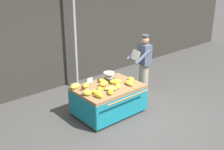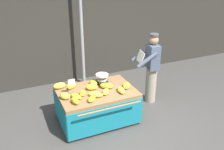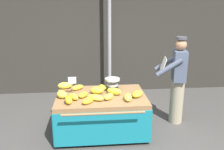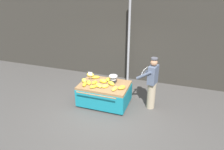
{
  "view_description": "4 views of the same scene",
  "coord_description": "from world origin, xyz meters",
  "views": [
    {
      "loc": [
        -4.23,
        -4.22,
        3.48
      ],
      "look_at": [
        -0.15,
        0.58,
        0.99
      ],
      "focal_mm": 45.17,
      "sensor_mm": 36.0,
      "label": 1
    },
    {
      "loc": [
        -1.83,
        -3.73,
        3.15
      ],
      "look_at": [
        0.07,
        0.55,
        1.03
      ],
      "focal_mm": 39.78,
      "sensor_mm": 36.0,
      "label": 2
    },
    {
      "loc": [
        -0.44,
        -3.42,
        2.27
      ],
      "look_at": [
        -0.06,
        0.7,
        1.06
      ],
      "focal_mm": 38.33,
      "sensor_mm": 36.0,
      "label": 3
    },
    {
      "loc": [
        1.93,
        -5.06,
        3.74
      ],
      "look_at": [
        -0.04,
        0.72,
        1.02
      ],
      "focal_mm": 33.34,
      "sensor_mm": 36.0,
      "label": 4
    }
  ],
  "objects": [
    {
      "name": "weighing_scale",
      "position": [
        -0.04,
        0.83,
        0.84
      ],
      "size": [
        0.28,
        0.28,
        0.23
      ],
      "color": "black",
      "rests_on": "banana_cart"
    },
    {
      "name": "street_pole",
      "position": [
        0.04,
        2.44,
        1.61
      ],
      "size": [
        0.09,
        0.09,
        3.23
      ],
      "primitive_type": "cylinder",
      "color": "gray",
      "rests_on": "ground"
    },
    {
      "name": "banana_bunch_5",
      "position": [
        -0.14,
        0.37,
        0.77
      ],
      "size": [
        0.23,
        0.25,
        0.11
      ],
      "primitive_type": "ellipsoid",
      "rotation": [
        0.0,
        0.0,
        2.5
      ],
      "color": "yellow",
      "rests_on": "banana_cart"
    },
    {
      "name": "banana_bunch_12",
      "position": [
        -0.37,
        0.36,
        0.77
      ],
      "size": [
        0.33,
        0.3,
        0.1
      ],
      "primitive_type": "ellipsoid",
      "rotation": [
        0.0,
        0.0,
        0.95
      ],
      "color": "yellow",
      "rests_on": "banana_cart"
    },
    {
      "name": "banana_bunch_13",
      "position": [
        -0.58,
        0.52,
        0.77
      ],
      "size": [
        0.21,
        0.25,
        0.09
      ],
      "primitive_type": "ellipsoid",
      "rotation": [
        0.0,
        0.0,
        2.63
      ],
      "color": "gold",
      "rests_on": "banana_cart"
    },
    {
      "name": "banana_bunch_3",
      "position": [
        -0.03,
        0.6,
        0.78
      ],
      "size": [
        0.31,
        0.27,
        0.12
      ],
      "primitive_type": "ellipsoid",
      "rotation": [
        0.0,
        0.0,
        0.99
      ],
      "color": "yellow",
      "rests_on": "banana_cart"
    },
    {
      "name": "banana_bunch_11",
      "position": [
        -0.95,
        1.01,
        0.78
      ],
      "size": [
        0.28,
        0.17,
        0.13
      ],
      "primitive_type": "ellipsoid",
      "rotation": [
        0.0,
        0.0,
        1.65
      ],
      "color": "yellow",
      "rests_on": "banana_cart"
    },
    {
      "name": "back_wall",
      "position": [
        0.0,
        2.91,
        1.85
      ],
      "size": [
        16.0,
        0.24,
        3.7
      ],
      "primitive_type": "cube",
      "color": "#2D2B26",
      "rests_on": "ground"
    },
    {
      "name": "banana_bunch_2",
      "position": [
        -0.7,
        0.92,
        0.77
      ],
      "size": [
        0.29,
        0.27,
        0.09
      ],
      "primitive_type": "ellipsoid",
      "rotation": [
        0.0,
        0.0,
        2.24
      ],
      "color": "gold",
      "rests_on": "banana_cart"
    },
    {
      "name": "banana_bunch_9",
      "position": [
        0.18,
        0.32,
        0.77
      ],
      "size": [
        0.17,
        0.3,
        0.1
      ],
      "primitive_type": "ellipsoid",
      "rotation": [
        0.0,
        0.0,
        3.01
      ],
      "color": "yellow",
      "rests_on": "banana_cart"
    },
    {
      "name": "ground_plane",
      "position": [
        0.0,
        0.0,
        0.0
      ],
      "size": [
        60.0,
        60.0,
        0.0
      ],
      "primitive_type": "plane",
      "color": "#423F3D"
    },
    {
      "name": "price_sign",
      "position": [
        -0.77,
        0.64,
        0.97
      ],
      "size": [
        0.14,
        0.01,
        0.34
      ],
      "color": "#997A51",
      "rests_on": "banana_cart"
    },
    {
      "name": "banana_bunch_6",
      "position": [
        -0.23,
        0.87,
        0.77
      ],
      "size": [
        0.18,
        0.23,
        0.1
      ],
      "primitive_type": "ellipsoid",
      "rotation": [
        0.0,
        0.0,
        0.2
      ],
      "color": "yellow",
      "rests_on": "banana_cart"
    },
    {
      "name": "banana_bunch_10",
      "position": [
        -0.95,
        0.52,
        0.79
      ],
      "size": [
        0.26,
        0.26,
        0.13
      ],
      "primitive_type": "ellipsoid",
      "rotation": [
        0.0,
        0.0,
        0.75
      ],
      "color": "yellow",
      "rests_on": "banana_cart"
    },
    {
      "name": "banana_bunch_4",
      "position": [
        -0.5,
        0.23,
        0.77
      ],
      "size": [
        0.25,
        0.26,
        0.09
      ],
      "primitive_type": "ellipsoid",
      "rotation": [
        0.0,
        0.0,
        2.43
      ],
      "color": "gold",
      "rests_on": "banana_cart"
    },
    {
      "name": "banana_bunch_7",
      "position": [
        -0.33,
        0.67,
        0.79
      ],
      "size": [
        0.25,
        0.17,
        0.13
      ],
      "primitive_type": "ellipsoid",
      "rotation": [
        0.0,
        0.0,
        1.5
      ],
      "color": "yellow",
      "rests_on": "banana_cart"
    },
    {
      "name": "banana_bunch_0",
      "position": [
        0.37,
        0.45,
        0.77
      ],
      "size": [
        0.28,
        0.31,
        0.11
      ],
      "primitive_type": "ellipsoid",
      "rotation": [
        0.0,
        0.0,
        2.55
      ],
      "color": "gold",
      "rests_on": "banana_cart"
    },
    {
      "name": "banana_bunch_8",
      "position": [
        -0.74,
        0.44,
        0.77
      ],
      "size": [
        0.23,
        0.28,
        0.1
      ],
      "primitive_type": "ellipsoid",
      "rotation": [
        0.0,
        0.0,
        0.52
      ],
      "color": "yellow",
      "rests_on": "banana_cart"
    },
    {
      "name": "banana_cart",
      "position": [
        -0.26,
        0.59,
        0.52
      ],
      "size": [
        1.61,
        1.31,
        0.72
      ],
      "color": "olive",
      "rests_on": "ground"
    },
    {
      "name": "banana_bunch_1",
      "position": [
        -0.82,
        0.27,
        0.78
      ],
      "size": [
        0.15,
        0.26,
        0.12
      ],
      "primitive_type": "ellipsoid",
      "rotation": [
        0.0,
        0.0,
        0.16
      ],
      "color": "gold",
      "rests_on": "banana_cart"
    },
    {
      "name": "vendor_person",
      "position": [
        1.22,
        0.84,
        0.87
      ],
      "size": [
        0.64,
        0.59,
        1.71
      ],
      "color": "gray",
      "rests_on": "ground"
    }
  ]
}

